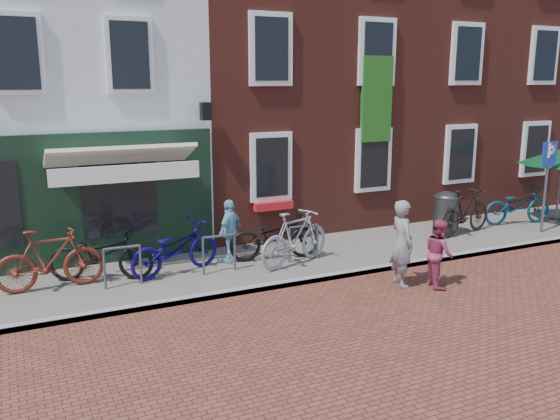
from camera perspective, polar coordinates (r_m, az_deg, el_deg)
name	(u,v)px	position (r m, az deg, el deg)	size (l,w,h in m)	color
ground	(309,284)	(12.02, 2.82, -7.27)	(80.00, 80.00, 0.00)	brown
sidewalk	(316,256)	(13.71, 3.58, -4.53)	(24.00, 3.00, 0.10)	slate
building_stucco	(13,64)	(16.98, -24.71, 12.90)	(8.00, 8.00, 9.00)	silver
building_brick_mid	(261,50)	(18.51, -1.87, 15.44)	(6.00, 8.00, 10.00)	maroon
building_brick_right	(418,53)	(21.60, 13.41, 14.72)	(6.00, 8.00, 10.00)	maroon
filler_right	(549,69)	(26.11, 24.88, 12.40)	(7.00, 8.00, 9.00)	maroon
litter_bin	(446,211)	(15.89, 16.00, -0.09)	(0.66, 0.66, 1.21)	#38383B
parking_sign	(548,170)	(16.82, 24.76, 3.56)	(0.50, 0.08, 2.43)	#4C4C4F
woman	(402,243)	(11.94, 11.86, -3.21)	(0.65, 0.42, 1.77)	gray
boy	(439,253)	(12.13, 15.33, -4.08)	(0.68, 0.53, 1.39)	#A03354
cafe_person	(230,230)	(13.02, -4.90, -2.01)	(0.83, 0.35, 1.41)	#7EB7D3
bicycle_0	(101,254)	(12.33, -17.15, -4.16)	(0.73, 2.08, 1.09)	black
bicycle_1	(50,259)	(12.10, -21.66, -4.52)	(0.57, 2.02, 1.22)	#5F2115
bicycle_2	(175,248)	(12.39, -10.25, -3.71)	(0.73, 2.08, 1.09)	#12055E
bicycle_3	(295,238)	(12.76, 1.48, -2.74)	(0.57, 2.02, 1.22)	gray
bicycle_4	(275,236)	(13.15, -0.52, -2.55)	(0.73, 2.08, 1.09)	black
bicycle_5	(465,212)	(16.01, 17.69, -0.17)	(0.57, 2.02, 1.22)	black
bicycle_6	(517,205)	(17.69, 22.26, 0.46)	(0.73, 2.08, 1.09)	#09344A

